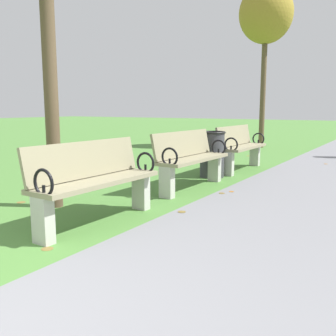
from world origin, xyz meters
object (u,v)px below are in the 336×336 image
object	(u,v)px
park_bench_2	(95,180)
trash_bin	(212,154)
park_bench_3	(190,158)
tree_2	(266,15)
park_bench_4	(240,146)

from	to	relation	value
park_bench_2	trash_bin	world-z (taller)	park_bench_2
park_bench_3	tree_2	size ratio (longest dim) A/B	0.32
park_bench_3	tree_2	xyz separation A→B (m)	(-1.11, 6.74, 3.58)
park_bench_4	trash_bin	size ratio (longest dim) A/B	1.91
park_bench_3	trash_bin	size ratio (longest dim) A/B	1.92
trash_bin	park_bench_4	bearing A→B (deg)	81.73
park_bench_2	park_bench_4	size ratio (longest dim) A/B	1.01
park_bench_2	trash_bin	xyz separation A→B (m)	(-0.15, 3.25, -0.06)
tree_2	trash_bin	size ratio (longest dim) A/B	5.97
park_bench_2	trash_bin	distance (m)	3.25
park_bench_2	park_bench_3	world-z (taller)	same
park_bench_3	park_bench_2	bearing A→B (deg)	-90.00
park_bench_3	tree_2	distance (m)	7.71
park_bench_2	trash_bin	size ratio (longest dim) A/B	1.92
park_bench_2	park_bench_3	distance (m)	2.15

